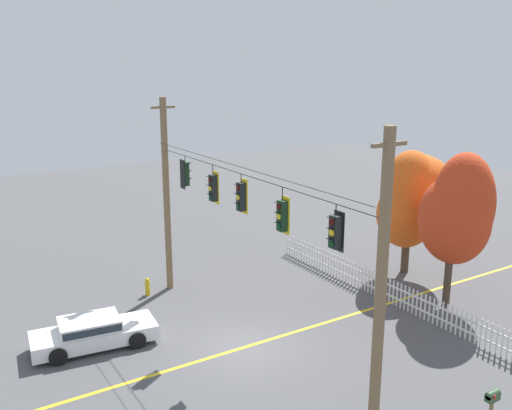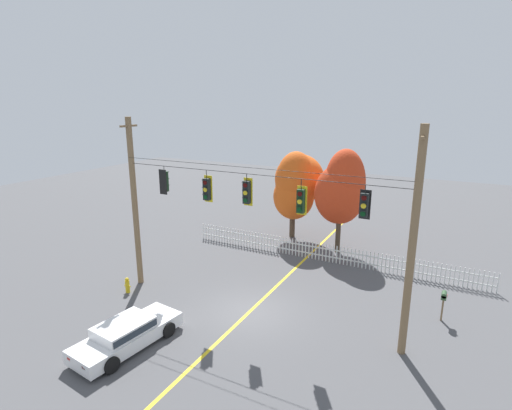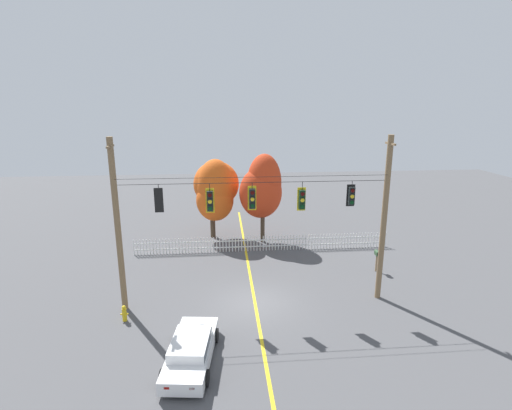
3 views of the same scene
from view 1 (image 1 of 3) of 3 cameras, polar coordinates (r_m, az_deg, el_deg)
The scene contains 14 objects.
ground at distance 21.67m, azimuth -1.24°, elevation -14.27°, with size 80.00×80.00×0.00m, color #4C4C4F.
lane_centerline_stripe at distance 21.67m, azimuth -1.24°, elevation -14.26°, with size 0.16×36.00×0.01m, color gold.
signal_support_span at distance 19.91m, azimuth -1.31°, elevation -2.75°, with size 13.95×1.10×8.91m.
traffic_signal_northbound_secondary at distance 23.66m, azimuth -7.21°, elevation 3.15°, with size 0.43×0.38×1.38m.
traffic_signal_eastbound_side at distance 21.51m, azimuth -4.36°, elevation 1.75°, with size 0.43×0.38×1.53m.
traffic_signal_westbound_side at distance 19.69m, azimuth -1.49°, elevation 0.86°, with size 0.43×0.38×1.45m.
traffic_signal_northbound_primary at distance 17.65m, azimuth 2.70°, elevation -1.08°, with size 0.43×0.38×1.54m.
traffic_signal_southbound_primary at distance 15.65m, azimuth 8.08°, elevation -2.70°, with size 0.43×0.38×1.37m.
white_picket_fence at distance 24.95m, azimuth 15.64°, elevation -9.39°, with size 18.43×0.06×1.13m.
autumn_maple_near_fence at distance 28.40m, azimuth 15.60°, elevation 0.62°, with size 3.55×3.68×6.32m.
autumn_maple_mid at distance 25.34m, azimuth 19.85°, elevation -0.76°, with size 3.24×2.77×6.78m.
parked_car at distance 22.30m, azimuth -16.24°, elevation -12.26°, with size 2.25×4.70×1.15m.
fire_hydrant at distance 26.40m, azimuth -10.97°, elevation -8.14°, with size 0.38×0.22×0.83m.
roadside_mailbox at distance 18.01m, azimuth 22.88°, elevation -17.70°, with size 0.25×0.44×1.40m.
Camera 1 is at (16.38, -9.72, 10.33)m, focal length 39.38 mm.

